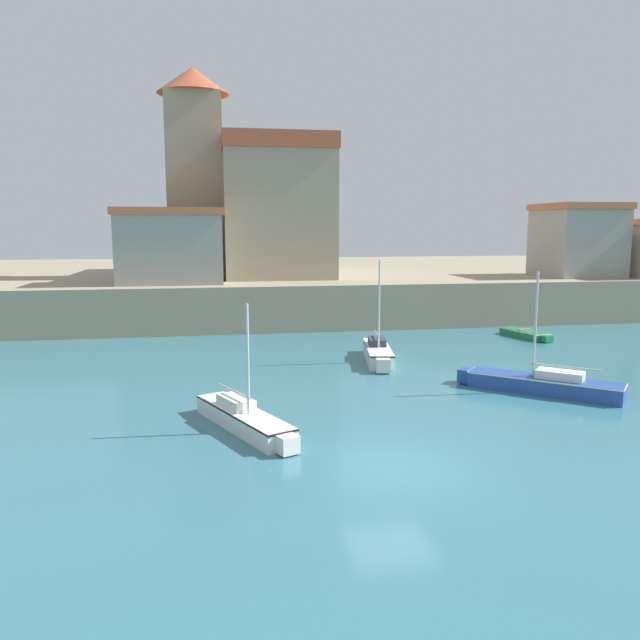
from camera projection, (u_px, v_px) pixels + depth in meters
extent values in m
plane|color=teal|center=(391.00, 468.00, 18.58)|extent=(200.00, 200.00, 0.00)
cube|color=gray|center=(266.00, 284.00, 61.50)|extent=(120.00, 40.00, 3.18)
cube|color=white|center=(378.00, 354.00, 33.47)|extent=(2.12, 5.35, 0.78)
cube|color=white|center=(383.00, 365.00, 30.61)|extent=(0.78, 0.67, 0.67)
cube|color=black|center=(378.00, 347.00, 33.42)|extent=(2.14, 5.40, 0.07)
cylinder|color=silver|center=(379.00, 304.00, 32.68)|extent=(0.10, 0.10, 4.66)
cylinder|color=silver|center=(377.00, 334.00, 33.98)|extent=(0.47, 2.33, 0.08)
cube|color=#333842|center=(377.00, 341.00, 33.90)|extent=(1.13, 1.69, 0.36)
cube|color=#237A4C|center=(524.00, 334.00, 40.63)|extent=(1.97, 3.67, 0.48)
cube|color=#237A4C|center=(547.00, 339.00, 38.81)|extent=(0.74, 0.66, 0.41)
cube|color=white|center=(524.00, 331.00, 40.60)|extent=(1.99, 3.70, 0.07)
cube|color=#997F5B|center=(524.00, 329.00, 40.59)|extent=(1.00, 0.43, 0.08)
cube|color=black|center=(505.00, 329.00, 42.31)|extent=(0.24, 0.24, 0.36)
cube|color=white|center=(243.00, 420.00, 22.15)|extent=(3.35, 5.58, 0.68)
cube|color=white|center=(288.00, 444.00, 19.64)|extent=(0.78, 0.73, 0.57)
cube|color=black|center=(243.00, 412.00, 22.11)|extent=(3.38, 5.64, 0.07)
cylinder|color=silver|center=(248.00, 359.00, 21.47)|extent=(0.10, 0.10, 3.87)
cylinder|color=silver|center=(234.00, 391.00, 22.60)|extent=(1.11, 2.33, 0.08)
cube|color=silver|center=(236.00, 402.00, 22.54)|extent=(1.42, 1.86, 0.36)
cube|color=#284C9E|center=(544.00, 385.00, 26.90)|extent=(5.65, 5.15, 0.72)
cube|color=#284C9E|center=(466.00, 375.00, 28.68)|extent=(0.92, 0.93, 0.61)
cube|color=white|center=(544.00, 378.00, 26.86)|extent=(5.70, 5.20, 0.07)
cylinder|color=silver|center=(536.00, 324.00, 26.76)|extent=(0.10, 0.10, 4.54)
cylinder|color=silver|center=(564.00, 367.00, 26.36)|extent=(2.20, 1.93, 0.08)
cube|color=silver|center=(560.00, 375.00, 26.50)|extent=(2.04, 1.94, 0.36)
cube|color=gray|center=(273.00, 217.00, 52.76)|extent=(8.34, 15.54, 9.63)
cube|color=#B25133|center=(272.00, 151.00, 51.96)|extent=(8.50, 15.85, 1.20)
cube|color=gray|center=(196.00, 187.00, 49.10)|extent=(4.24, 4.24, 14.10)
cone|color=#B25133|center=(192.00, 81.00, 47.92)|extent=(5.52, 5.52, 2.00)
cube|color=gray|center=(171.00, 249.00, 43.72)|extent=(7.20, 4.16, 4.77)
cube|color=#C1663D|center=(169.00, 211.00, 43.34)|extent=(7.56, 4.37, 0.50)
cube|color=gray|center=(577.00, 243.00, 50.40)|extent=(5.53, 5.94, 5.32)
cube|color=#C1663D|center=(579.00, 207.00, 49.97)|extent=(5.81, 6.24, 0.50)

